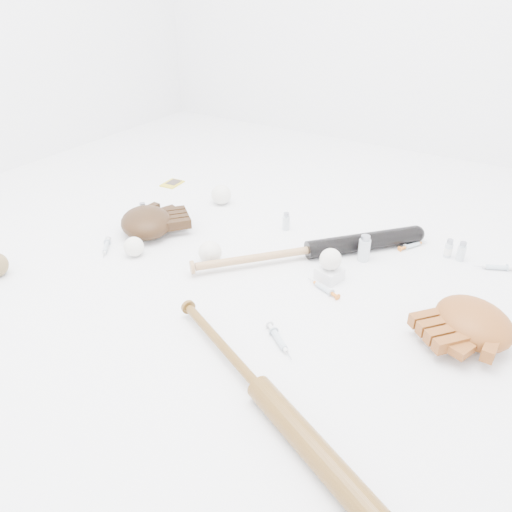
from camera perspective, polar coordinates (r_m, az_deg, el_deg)
The scene contains 20 objects.
bat_dark at distance 1.72m, azimuth 6.17°, elevation 0.71°, with size 0.87×0.06×0.06m, color black, non-canonical shape.
bat_wood at distance 1.20m, azimuth 0.47°, elevation -14.91°, with size 0.81×0.06×0.06m, color brown, non-canonical shape.
glove_dark at distance 1.91m, azimuth -12.44°, elevation 3.84°, with size 0.27×0.27×0.10m, color #311D0D, non-canonical shape.
glove_tan at distance 1.48m, azimuth 23.62°, elevation -6.92°, with size 0.27×0.27×0.10m, color brown, non-canonical shape.
trading_card at distance 2.36m, azimuth -9.56°, elevation 8.16°, with size 0.07×0.10×0.01m, color gold.
pedestal at distance 1.62m, azimuth 8.38°, elevation -2.04°, with size 0.07×0.07×0.04m, color white.
baseball_on_pedestal at distance 1.59m, azimuth 8.52°, elevation -0.37°, with size 0.07×0.07×0.07m, color white.
baseball_left at distance 1.78m, azimuth -13.78°, elevation 1.04°, with size 0.07×0.07×0.07m, color white.
baseball_upper at distance 2.12m, azimuth -4.00°, elevation 7.01°, with size 0.08×0.08×0.08m, color white.
baseball_mid at distance 1.69m, azimuth -5.27°, elevation 0.42°, with size 0.08×0.08×0.08m, color white.
syringe_0 at distance 1.85m, azimuth -16.77°, elevation 0.98°, with size 0.15×0.03×0.02m, color #ADBCC6, non-canonical shape.
syringe_1 at distance 1.57m, azimuth 7.76°, elevation -3.68°, with size 0.15×0.03×0.02m, color #ADBCC6, non-canonical shape.
syringe_2 at distance 1.87m, azimuth 17.41°, elevation 1.17°, with size 0.14×0.02×0.02m, color #ADBCC6, non-canonical shape.
syringe_3 at distance 1.36m, azimuth 2.64°, elevation -9.55°, with size 0.17×0.03×0.02m, color #ADBCC6, non-canonical shape.
syringe_4 at distance 1.84m, azimuth 25.78°, elevation -1.17°, with size 0.15×0.03×0.02m, color #ADBCC6, non-canonical shape.
vial_0 at distance 1.84m, azimuth 21.16°, elevation 0.84°, with size 0.03×0.03×0.07m, color silver.
vial_1 at distance 1.84m, azimuth 22.44°, elevation 0.51°, with size 0.03×0.03×0.07m, color silver.
vial_2 at distance 1.90m, azimuth 3.47°, elevation 3.98°, with size 0.03×0.03×0.07m, color silver.
vial_3 at distance 1.73m, azimuth 12.27°, elevation 0.90°, with size 0.04×0.04×0.09m, color silver.
vial_4 at distance 2.02m, azimuth -12.77°, elevation 4.98°, with size 0.03×0.03×0.07m, color silver.
Camera 1 is at (0.77, -1.17, 0.89)m, focal length 35.00 mm.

